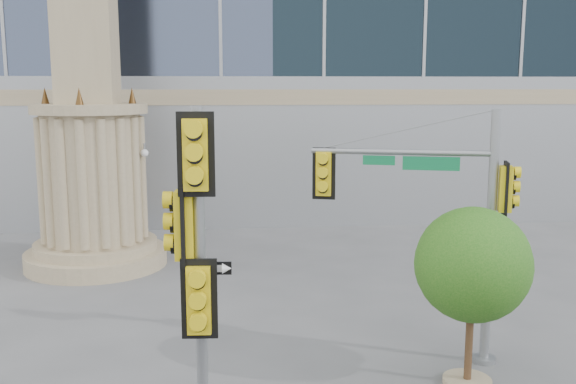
{
  "coord_description": "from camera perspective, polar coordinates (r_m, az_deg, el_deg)",
  "views": [
    {
      "loc": [
        -1.82,
        -11.26,
        5.64
      ],
      "look_at": [
        -0.56,
        2.0,
        3.43
      ],
      "focal_mm": 40.0,
      "sensor_mm": 36.0,
      "label": 1
    }
  ],
  "objects": [
    {
      "name": "main_signal_pole",
      "position": [
        13.31,
        13.64,
        -1.36
      ],
      "size": [
        3.92,
        1.45,
        5.18
      ],
      "rotation": [
        0.0,
        0.0,
        -0.28
      ],
      "color": "slate",
      "rests_on": "ground"
    },
    {
      "name": "secondary_signal_pole",
      "position": [
        10.46,
        -8.25,
        -4.55
      ],
      "size": [
        0.92,
        0.72,
        5.33
      ],
      "rotation": [
        0.0,
        0.0,
        -0.06
      ],
      "color": "slate",
      "rests_on": "ground"
    },
    {
      "name": "street_tree",
      "position": [
        12.52,
        16.24,
        -6.6
      ],
      "size": [
        2.21,
        2.16,
        3.44
      ],
      "color": "gray",
      "rests_on": "ground"
    },
    {
      "name": "monument",
      "position": [
        20.69,
        -17.32,
        8.66
      ],
      "size": [
        4.4,
        4.4,
        16.6
      ],
      "color": "gray",
      "rests_on": "ground"
    }
  ]
}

